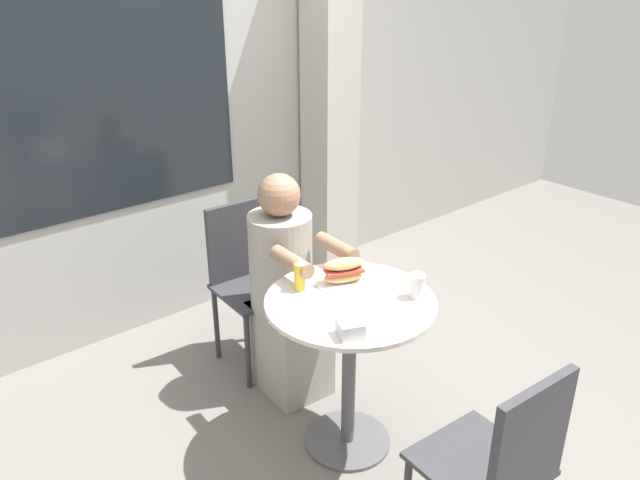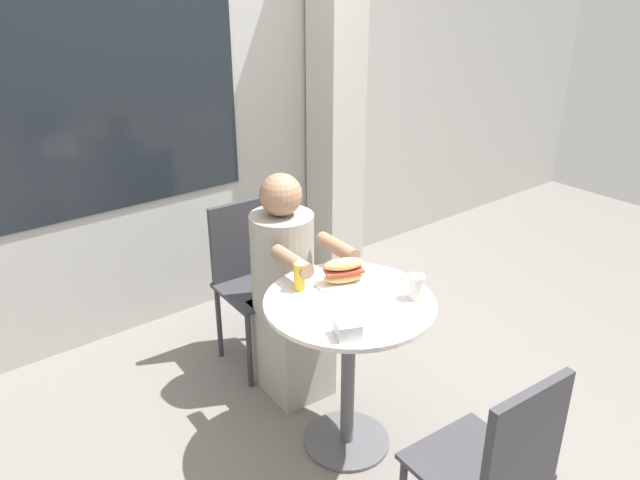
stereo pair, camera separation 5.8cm
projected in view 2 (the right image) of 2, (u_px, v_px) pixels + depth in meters
The scene contains 11 objects.
ground_plane at pixel (346, 442), 2.84m from camera, with size 8.00×8.00×0.00m, color slate.
storefront_wall at pixel (163, 82), 3.38m from camera, with size 8.00×0.09×2.80m.
lattice_pillar at pixel (336, 100), 3.93m from camera, with size 0.27×0.27×2.40m.
cafe_table at pixel (349, 341), 2.62m from camera, with size 0.71×0.71×0.74m.
diner_chair at pixel (250, 269), 3.28m from camera, with size 0.40×0.40×0.87m.
seated_diner at pixel (287, 299), 3.04m from camera, with size 0.33×0.56×1.13m.
empty_chair_across at pixel (498, 464), 2.01m from camera, with size 0.40×0.40×0.87m.
sandwich_on_plate at pixel (344, 273), 2.65m from camera, with size 0.24×0.24×0.12m.
drink_cup at pixel (416, 287), 2.53m from camera, with size 0.07×0.07×0.10m.
napkin_box at pixel (348, 329), 2.28m from camera, with size 0.12×0.12×0.06m.
condiment_bottle at pixel (299, 273), 2.59m from camera, with size 0.05×0.05×0.15m.
Camera 2 is at (-1.47, -1.66, 2.00)m, focal length 35.00 mm.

